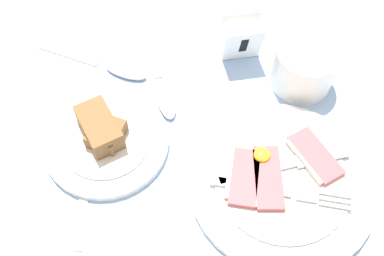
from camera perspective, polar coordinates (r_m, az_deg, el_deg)
ground_plane at (r=0.62m, az=4.10°, el=-7.04°), size 3.00×3.00×0.00m
breakfast_plate at (r=0.62m, az=11.07°, el=-6.44°), size 0.25×0.25×0.03m
bread_plate at (r=0.65m, az=-10.96°, el=-1.31°), size 0.18×0.18×0.05m
sugar_cup at (r=0.70m, az=14.11°, el=7.61°), size 0.09×0.09×0.07m
number_card at (r=0.72m, az=6.32°, el=10.98°), size 0.07×0.05×0.07m
teaspoon_near_cup at (r=0.73m, az=-10.32°, el=7.68°), size 0.19×0.09×0.01m
teaspoon_stray at (r=0.70m, az=-3.86°, el=5.17°), size 0.07×0.19×0.01m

